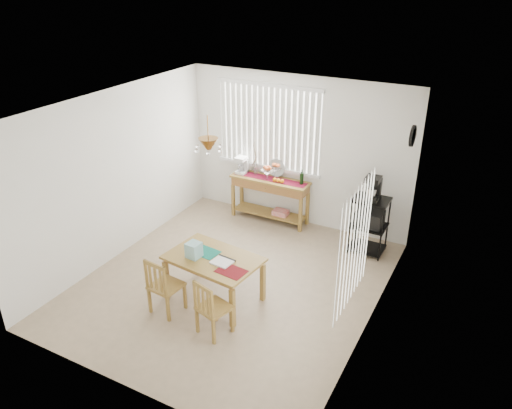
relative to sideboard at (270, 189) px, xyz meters
The scene contains 10 objects.
ground 2.16m from the sideboard, 78.89° to the right, with size 4.00×4.50×0.01m, color tan.
room_shell 2.33m from the sideboard, 78.73° to the right, with size 4.20×4.70×2.70m.
sideboard is the anchor object (origin of this frame).
sideboard_items 0.40m from the sideboard, behind, with size 1.35×0.33×0.61m.
wire_cart 1.88m from the sideboard, ahead, with size 0.55×0.44×0.93m.
cart_items 1.95m from the sideboard, ahead, with size 0.22×0.26×0.38m.
dining_table 2.49m from the sideboard, 81.30° to the right, with size 1.31×0.93×0.66m.
table_items 2.57m from the sideboard, 84.50° to the right, with size 0.95×0.54×0.21m.
chair_left 3.02m from the sideboard, 90.75° to the right, with size 0.42×0.42×0.82m.
chair_right 3.19m from the sideboard, 76.50° to the right, with size 0.45×0.45×0.78m.
Camera 1 is at (3.13, -5.17, 4.19)m, focal length 35.00 mm.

